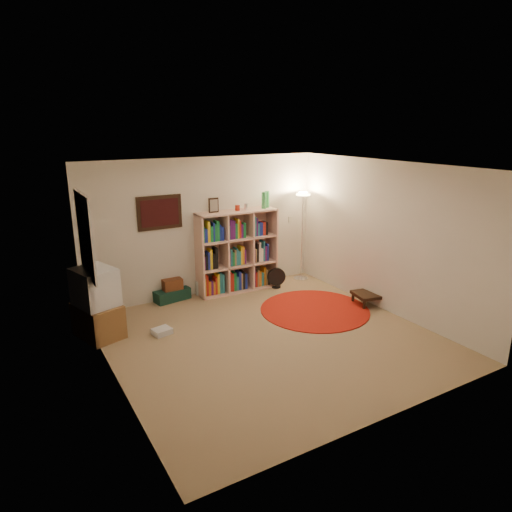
{
  "coord_description": "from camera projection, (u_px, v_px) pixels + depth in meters",
  "views": [
    {
      "loc": [
        -3.28,
        -5.2,
        3.05
      ],
      "look_at": [
        0.1,
        0.6,
        1.1
      ],
      "focal_mm": 32.0,
      "sensor_mm": 36.0,
      "label": 1
    }
  ],
  "objects": [
    {
      "name": "side_table",
      "position": [
        368.0,
        295.0,
        7.96
      ],
      "size": [
        0.54,
        0.54,
        0.21
      ],
      "rotation": [
        0.0,
        0.0,
        -0.19
      ],
      "color": "black",
      "rests_on": "ground"
    },
    {
      "name": "tv_stand",
      "position": [
        97.0,
        304.0,
        6.68
      ],
      "size": [
        0.7,
        0.84,
        1.06
      ],
      "rotation": [
        0.0,
        0.0,
        0.3
      ],
      "color": "brown",
      "rests_on": "ground"
    },
    {
      "name": "room",
      "position": [
        266.0,
        256.0,
        6.41
      ],
      "size": [
        4.54,
        4.54,
        2.54
      ],
      "color": "#917655",
      "rests_on": "ground"
    },
    {
      "name": "red_rug",
      "position": [
        315.0,
        310.0,
        7.76
      ],
      "size": [
        1.85,
        1.85,
        0.02
      ],
      "color": "#9A140B",
      "rests_on": "ground"
    },
    {
      "name": "floor_lamp",
      "position": [
        303.0,
        207.0,
        8.89
      ],
      "size": [
        0.39,
        0.39,
        1.79
      ],
      "rotation": [
        0.0,
        0.0,
        -0.14
      ],
      "color": "white",
      "rests_on": "ground"
    },
    {
      "name": "paper_towel",
      "position": [
        199.0,
        288.0,
        8.42
      ],
      "size": [
        0.15,
        0.15,
        0.26
      ],
      "rotation": [
        0.0,
        0.0,
        0.28
      ],
      "color": "silver",
      "rests_on": "ground"
    },
    {
      "name": "wicker_basket",
      "position": [
        172.0,
        284.0,
        8.13
      ],
      "size": [
        0.35,
        0.25,
        0.2
      ],
      "rotation": [
        0.0,
        0.0,
        0.03
      ],
      "color": "#5C2B17",
      "rests_on": "suitcase"
    },
    {
      "name": "floor_fan",
      "position": [
        276.0,
        278.0,
        8.77
      ],
      "size": [
        0.35,
        0.23,
        0.4
      ],
      "rotation": [
        0.0,
        0.0,
        -0.29
      ],
      "color": "black",
      "rests_on": "ground"
    },
    {
      "name": "suitcase",
      "position": [
        170.0,
        294.0,
        8.22
      ],
      "size": [
        0.69,
        0.5,
        0.2
      ],
      "rotation": [
        0.0,
        0.0,
        0.16
      ],
      "color": "#113126",
      "rests_on": "ground"
    },
    {
      "name": "dvd_box",
      "position": [
        162.0,
        331.0,
        6.87
      ],
      "size": [
        0.31,
        0.27,
        0.09
      ],
      "rotation": [
        0.0,
        0.0,
        0.21
      ],
      "color": "silver",
      "rests_on": "ground"
    },
    {
      "name": "bookshelf",
      "position": [
        236.0,
        253.0,
        8.49
      ],
      "size": [
        1.55,
        0.49,
        1.84
      ],
      "rotation": [
        0.0,
        0.0,
        -0.03
      ],
      "color": "beige",
      "rests_on": "ground"
    }
  ]
}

